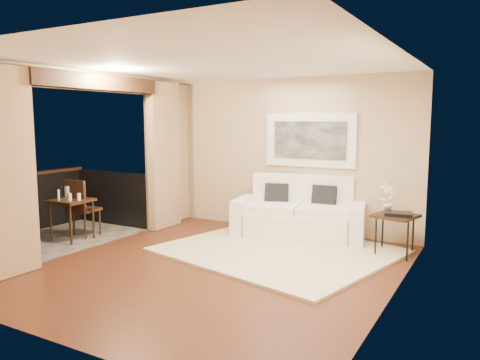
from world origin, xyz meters
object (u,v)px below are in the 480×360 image
Objects in this scene: orchid at (388,197)px; balcony_chair_far at (80,204)px; sofa at (299,216)px; ice_bucket at (67,192)px; bistro_table at (72,204)px; side_table at (395,218)px.

balcony_chair_far is at bearing -160.75° from orchid.
ice_bucket is at bearing -162.17° from sofa.
ice_bucket is at bearing 159.00° from bistro_table.
balcony_chair_far is 4.90× the size of ice_bucket.
orchid is at bearing 21.33° from bistro_table.
bistro_table reaches higher than side_table.
balcony_chair_far is at bearing -162.54° from side_table.
sofa reaches higher than bistro_table.
side_table is 0.34m from orchid.
sofa is 3.70m from balcony_chair_far.
ice_bucket is at bearing -161.91° from side_table.
orchid is at bearing -164.49° from balcony_chair_far.
side_table is 5.10m from bistro_table.
balcony_chair_far is (-4.83, -1.52, 0.02)m from side_table.
balcony_chair_far is 0.29m from ice_bucket.
orchid is 0.46× the size of balcony_chair_far.
orchid is 0.67× the size of bistro_table.
ice_bucket reaches higher than side_table.
orchid is at bearing -19.35° from sofa.
sofa reaches higher than side_table.
sofa is 11.41× the size of ice_bucket.
orchid is 4.96m from balcony_chair_far.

